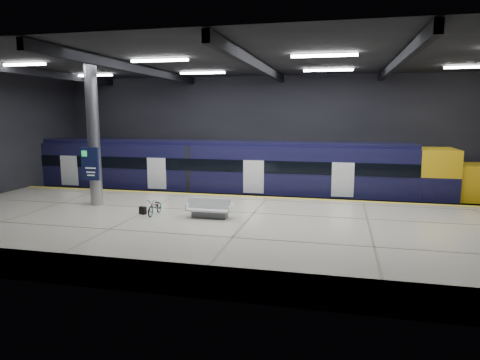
% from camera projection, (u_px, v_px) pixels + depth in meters
% --- Properties ---
extents(ground, '(30.00, 30.00, 0.00)m').
position_uv_depth(ground, '(258.00, 230.00, 20.73)').
color(ground, black).
rests_on(ground, ground).
extents(room_shell, '(30.10, 16.10, 8.05)m').
position_uv_depth(room_shell, '(258.00, 111.00, 19.85)').
color(room_shell, black).
rests_on(room_shell, ground).
extents(platform, '(30.00, 11.00, 1.10)m').
position_uv_depth(platform, '(247.00, 233.00, 18.24)').
color(platform, beige).
rests_on(platform, ground).
extents(safety_strip, '(30.00, 0.40, 0.01)m').
position_uv_depth(safety_strip, '(267.00, 197.00, 23.20)').
color(safety_strip, gold).
rests_on(safety_strip, platform).
extents(rails, '(30.00, 1.52, 0.16)m').
position_uv_depth(rails, '(275.00, 205.00, 26.01)').
color(rails, gray).
rests_on(rails, ground).
extents(train, '(29.40, 2.84, 3.79)m').
position_uv_depth(train, '(239.00, 172.00, 26.20)').
color(train, black).
rests_on(train, ground).
extents(bench, '(1.98, 0.84, 0.87)m').
position_uv_depth(bench, '(210.00, 211.00, 18.66)').
color(bench, '#595B60').
rests_on(bench, platform).
extents(bicycle, '(0.53, 1.44, 0.75)m').
position_uv_depth(bicycle, '(155.00, 207.00, 19.16)').
color(bicycle, '#99999E').
rests_on(bicycle, platform).
extents(pannier_bag, '(0.33, 0.25, 0.35)m').
position_uv_depth(pannier_bag, '(143.00, 210.00, 19.32)').
color(pannier_bag, black).
rests_on(pannier_bag, platform).
extents(info_column, '(0.90, 0.78, 6.90)m').
position_uv_depth(info_column, '(93.00, 137.00, 20.84)').
color(info_column, '#9EA0A5').
rests_on(info_column, platform).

